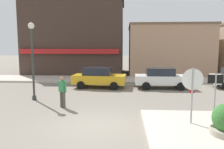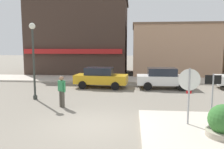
% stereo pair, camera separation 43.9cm
% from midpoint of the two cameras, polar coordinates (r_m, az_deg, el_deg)
% --- Properties ---
extents(ground_plane, '(160.00, 160.00, 0.00)m').
position_cam_midpoint_polar(ground_plane, '(8.85, -3.11, -13.25)').
color(ground_plane, gray).
extents(kerb_far, '(80.00, 4.00, 0.15)m').
position_cam_midpoint_polar(kerb_far, '(20.85, 1.96, -1.27)').
color(kerb_far, beige).
rests_on(kerb_far, ground).
extents(stop_sign, '(0.82, 0.07, 2.30)m').
position_cam_midpoint_polar(stop_sign, '(8.81, 20.84, -3.56)').
color(stop_sign, '#9E9EA3').
rests_on(stop_sign, ground).
extents(one_way_sign, '(0.60, 0.06, 2.10)m').
position_cam_midpoint_polar(one_way_sign, '(9.14, 26.00, -4.63)').
color(one_way_sign, '#9E9EA3').
rests_on(one_way_sign, ground).
extents(planter, '(1.10, 1.10, 1.23)m').
position_cam_midpoint_polar(planter, '(8.31, 28.47, -11.36)').
color(planter, '#ADA38E').
rests_on(planter, ground).
extents(lamp_post, '(0.36, 0.36, 4.54)m').
position_cam_midpoint_polar(lamp_post, '(13.55, -19.02, 6.17)').
color(lamp_post, '#333833').
rests_on(lamp_post, ground).
extents(parked_car_nearest, '(4.13, 2.13, 1.56)m').
position_cam_midpoint_polar(parked_car_nearest, '(16.85, -2.22, -0.71)').
color(parked_car_nearest, gold).
rests_on(parked_car_nearest, ground).
extents(parked_car_second, '(4.00, 1.88, 1.56)m').
position_cam_midpoint_polar(parked_car_second, '(16.91, 13.97, -0.88)').
color(parked_car_second, white).
rests_on(parked_car_second, ground).
extents(pedestrian_crossing_near, '(0.51, 0.38, 1.61)m').
position_cam_midpoint_polar(pedestrian_crossing_near, '(11.52, -11.93, -4.14)').
color(pedestrian_crossing_near, '#4C473D').
rests_on(pedestrian_crossing_near, ground).
extents(building_corner_shop, '(11.31, 7.98, 8.65)m').
position_cam_midpoint_polar(building_corner_shop, '(27.07, -7.63, 9.58)').
color(building_corner_shop, '#3D2D26').
rests_on(building_corner_shop, ground).
extents(building_storefront_left_near, '(8.87, 7.62, 5.59)m').
position_cam_midpoint_polar(building_storefront_left_near, '(26.31, 15.64, 6.14)').
color(building_storefront_left_near, tan).
rests_on(building_storefront_left_near, ground).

